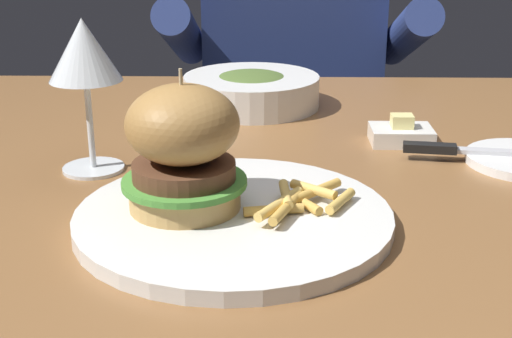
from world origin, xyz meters
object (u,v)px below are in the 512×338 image
butter_dish (401,134)px  soup_bowl (251,90)px  wine_glass (84,56)px  main_plate (234,218)px  burger_sandwich (183,148)px  diner_person (291,128)px  table_knife (480,150)px

butter_dish → soup_bowl: (-0.19, 0.17, 0.01)m
soup_bowl → wine_glass: bearing=-121.8°
wine_glass → butter_dish: size_ratio=2.22×
main_plate → burger_sandwich: (-0.04, 0.01, 0.06)m
wine_glass → soup_bowl: (0.17, 0.27, -0.10)m
diner_person → soup_bowl: bearing=-98.8°
main_plate → butter_dish: (0.20, 0.25, 0.00)m
wine_glass → diner_person: 0.84m
burger_sandwich → soup_bowl: size_ratio=0.66×
soup_bowl → butter_dish: bearing=-41.7°
wine_glass → main_plate: bearing=-41.3°
main_plate → table_knife: 0.33m
wine_glass → soup_bowl: wine_glass is taller
butter_dish → soup_bowl: soup_bowl is taller
wine_glass → diner_person: diner_person is taller
table_knife → butter_dish: (-0.08, 0.07, -0.00)m
table_knife → diner_person: (-0.19, 0.71, -0.19)m
soup_bowl → diner_person: (0.07, 0.47, -0.20)m
butter_dish → diner_person: bearing=100.3°
wine_glass → butter_dish: bearing=16.1°
main_plate → burger_sandwich: bearing=169.4°
main_plate → burger_sandwich: 0.08m
butter_dish → soup_bowl: bearing=138.3°
main_plate → butter_dish: bearing=51.7°
wine_glass → soup_bowl: 0.34m
burger_sandwich → wine_glass: wine_glass is taller
main_plate → table_knife: size_ratio=1.36×
burger_sandwich → table_knife: 0.37m
table_knife → butter_dish: bearing=139.0°
butter_dish → main_plate: bearing=-128.3°
wine_glass → diner_person: bearing=72.0°
diner_person → burger_sandwich: bearing=-98.0°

